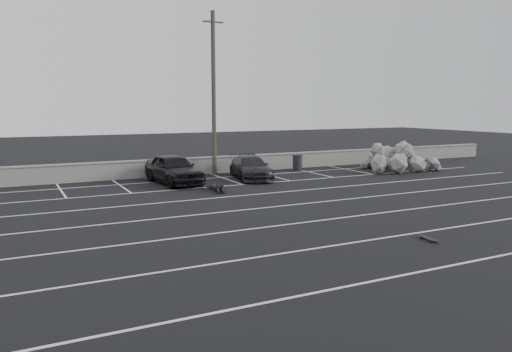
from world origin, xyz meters
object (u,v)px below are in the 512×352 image
car_right (251,168)px  person (217,186)px  trash_bin (297,163)px  riprap_pile (394,163)px  skateboard (428,238)px  car_left (174,169)px  utility_pole (214,94)px

car_right → person: bearing=-128.4°
trash_bin → riprap_pile: riprap_pile is taller
riprap_pile → person: 13.65m
trash_bin → person: trash_bin is taller
skateboard → car_left: bearing=111.5°
car_right → utility_pole: size_ratio=0.46×
trash_bin → skateboard: bearing=-107.7°
car_left → person: bearing=-72.9°
car_left → trash_bin: 9.08m
car_left → riprap_pile: bearing=-9.9°
trash_bin → skateboard: size_ratio=1.43×
car_left → person: (1.29, -3.02, -0.58)m
car_left → riprap_pile: 14.82m
riprap_pile → person: (-13.50, -2.01, -0.25)m
riprap_pile → car_left: bearing=176.1°
skateboard → person: bearing=109.0°
utility_pole → skateboard: size_ratio=13.50×
car_left → trash_bin: (8.93, 1.65, -0.29)m
trash_bin → riprap_pile: bearing=-24.5°
riprap_pile → skateboard: size_ratio=7.89×
utility_pole → skateboard: utility_pole is taller
trash_bin → person: (-7.64, -4.67, -0.29)m
car_right → riprap_pile: car_right is taller
trash_bin → utility_pole: bearing=174.6°
person → skateboard: bearing=-66.8°
utility_pole → person: 7.31m
trash_bin → riprap_pile: 6.43m
utility_pole → riprap_pile: (11.50, -3.19, -4.48)m
utility_pole → trash_bin: bearing=-5.4°
trash_bin → skateboard: 17.36m
skateboard → utility_pole: bearing=99.0°
person → car_left: bearing=124.9°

